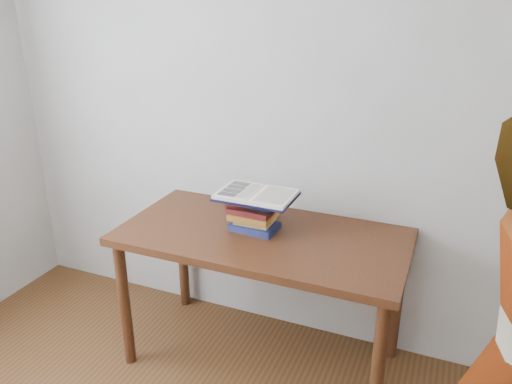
% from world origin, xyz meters
% --- Properties ---
extents(desk, '(1.45, 0.72, 0.78)m').
position_xyz_m(desk, '(0.06, 1.38, 0.68)').
color(desk, '#492812').
rests_on(desk, ground).
extents(book_stack, '(0.27, 0.20, 0.18)m').
position_xyz_m(book_stack, '(-0.00, 1.41, 0.87)').
color(book_stack, '#171D46').
rests_on(book_stack, desk).
extents(open_book, '(0.38, 0.27, 0.03)m').
position_xyz_m(open_book, '(0.01, 1.40, 0.97)').
color(open_book, black).
rests_on(open_book, book_stack).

